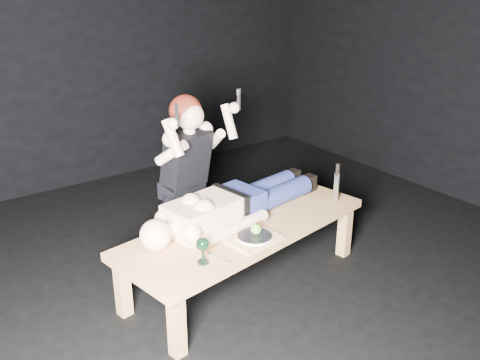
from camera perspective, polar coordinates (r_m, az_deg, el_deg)
The scene contains 13 objects.
ground at distance 3.75m, azimuth 0.89°, elevation -11.24°, with size 5.00×5.00×0.00m, color black.
back_wall at distance 5.38m, azimuth -15.74°, elevation 15.28°, with size 5.00×5.00×0.00m, color black.
table at distance 3.68m, azimuth 0.46°, elevation -7.85°, with size 1.79×0.67×0.45m, color tan.
lying_man at distance 3.63m, azimuth -0.38°, elevation -2.05°, with size 1.70×0.52×0.25m, color beige, non-canonical shape.
kneeling_woman at distance 3.90m, azimuth -6.50°, elevation 0.61°, with size 0.68×0.77×1.28m, color black, non-canonical shape.
serving_tray at distance 3.36m, azimuth 1.54°, elevation -6.38°, with size 0.32×0.23×0.02m, color tan.
plate at distance 3.35m, azimuth 1.55°, elevation -6.11°, with size 0.21×0.21×0.02m, color white.
apple at distance 3.35m, azimuth 1.74°, elevation -5.29°, with size 0.07×0.07×0.07m, color #4B941F.
goblet at distance 3.09m, azimuth -4.02°, elevation -7.56°, with size 0.08×0.08×0.16m, color black, non-canonical shape.
fork_flat at distance 3.17m, azimuth -2.22°, elevation -8.36°, with size 0.02×0.19×0.01m, color #B2B2B7.
knife_flat at distance 3.45m, azimuth 3.14°, elevation -5.71°, with size 0.02×0.19×0.01m, color #B2B2B7.
spoon_flat at distance 3.49m, azimuth 1.33°, elevation -5.32°, with size 0.02×0.19×0.01m, color #B2B2B7.
carving_knife at distance 3.91m, azimuth 10.34°, elevation -0.29°, with size 0.04×0.04×0.29m, color #B2B2B7, non-canonical shape.
Camera 1 is at (-1.88, -2.51, 2.05)m, focal length 39.78 mm.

